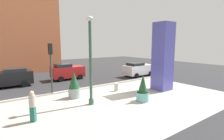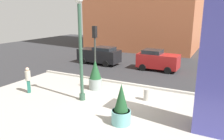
% 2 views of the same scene
% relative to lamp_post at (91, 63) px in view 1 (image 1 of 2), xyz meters
% --- Properties ---
extents(ground_plane, '(60.00, 60.00, 0.00)m').
position_rel_lamp_post_xyz_m(ground_plane, '(2.26, 4.96, -2.99)').
color(ground_plane, '#2D2D30').
extents(plaza_pavement, '(18.00, 10.00, 0.02)m').
position_rel_lamp_post_xyz_m(plaza_pavement, '(2.26, -1.04, -2.99)').
color(plaza_pavement, '#ADA89E').
rests_on(plaza_pavement, ground_plane).
extents(curb_strip, '(18.00, 0.24, 0.16)m').
position_rel_lamp_post_xyz_m(curb_strip, '(2.26, 4.08, -2.91)').
color(curb_strip, '#B7B2A8').
rests_on(curb_strip, ground_plane).
extents(lamp_post, '(0.44, 0.44, 6.13)m').
position_rel_lamp_post_xyz_m(lamp_post, '(0.00, 0.00, 0.00)').
color(lamp_post, '#335642').
rests_on(lamp_post, ground_plane).
extents(art_pillar_blue, '(1.47, 1.47, 6.22)m').
position_rel_lamp_post_xyz_m(art_pillar_blue, '(7.41, -0.31, 0.12)').
color(art_pillar_blue, '#4C4CAD').
rests_on(art_pillar_blue, ground_plane).
extents(potted_plant_near_right, '(0.94, 0.94, 2.14)m').
position_rel_lamp_post_xyz_m(potted_plant_near_right, '(-0.33, 2.13, -1.98)').
color(potted_plant_near_right, gray).
rests_on(potted_plant_near_right, ground_plane).
extents(potted_plant_near_left, '(0.95, 0.95, 2.06)m').
position_rel_lamp_post_xyz_m(potted_plant_near_left, '(3.46, -1.68, -2.12)').
color(potted_plant_near_left, '#6BB2B2').
rests_on(potted_plant_near_left, ground_plane).
extents(concrete_bollard, '(0.36, 0.36, 0.75)m').
position_rel_lamp_post_xyz_m(concrete_bollard, '(3.61, 1.77, -2.61)').
color(concrete_bollard, '#B2ADA3').
rests_on(concrete_bollard, ground_plane).
extents(traffic_light_far_side, '(0.28, 0.42, 4.33)m').
position_rel_lamp_post_xyz_m(traffic_light_far_side, '(-1.49, 4.04, -0.04)').
color(traffic_light_far_side, '#333833').
rests_on(traffic_light_far_side, ground_plane).
extents(car_curb_west, '(3.85, 2.11, 1.92)m').
position_rel_lamp_post_xyz_m(car_curb_west, '(2.06, 9.50, -2.02)').
color(car_curb_west, red).
rests_on(car_curb_west, ground_plane).
extents(car_curb_east, '(4.25, 2.12, 1.81)m').
position_rel_lamp_post_xyz_m(car_curb_east, '(10.54, 6.01, -2.06)').
color(car_curb_east, silver).
rests_on(car_curb_east, ground_plane).
extents(car_far_lane, '(4.58, 2.18, 1.86)m').
position_rel_lamp_post_xyz_m(car_far_lane, '(-4.19, 9.26, -2.03)').
color(car_far_lane, black).
rests_on(car_far_lane, ground_plane).
extents(pedestrian_by_curb, '(0.51, 0.51, 1.77)m').
position_rel_lamp_post_xyz_m(pedestrian_by_curb, '(-4.00, -0.57, -1.99)').
color(pedestrian_by_curb, '#236656').
rests_on(pedestrian_by_curb, ground_plane).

